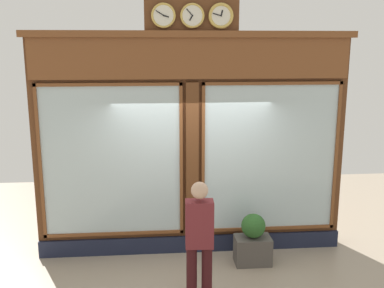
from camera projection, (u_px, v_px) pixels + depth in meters
shop_facade at (191, 144)px, 7.22m from camera, size 5.09×0.42×4.09m
pedestrian at (199, 238)px, 5.77m from camera, size 0.37×0.24×1.69m
planter_box at (253, 250)px, 7.02m from camera, size 0.56×0.36×0.44m
planter_shrub at (253, 226)px, 6.93m from camera, size 0.38×0.38×0.38m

